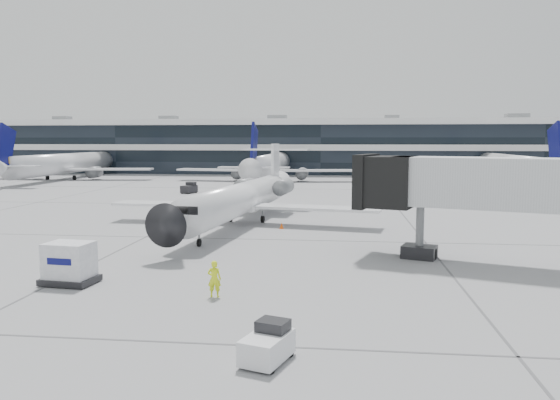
# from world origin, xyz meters

# --- Properties ---
(ground) EXTENTS (220.00, 220.00, 0.00)m
(ground) POSITION_xyz_m (0.00, 0.00, 0.00)
(ground) COLOR gray
(ground) RESTS_ON ground
(terminal) EXTENTS (170.00, 22.00, 10.00)m
(terminal) POSITION_xyz_m (0.00, 82.00, 5.00)
(terminal) COLOR black
(terminal) RESTS_ON ground
(bg_jet_left) EXTENTS (32.00, 40.00, 9.60)m
(bg_jet_left) POSITION_xyz_m (-45.00, 55.00, 0.00)
(bg_jet_left) COLOR white
(bg_jet_left) RESTS_ON ground
(bg_jet_center) EXTENTS (32.00, 40.00, 9.60)m
(bg_jet_center) POSITION_xyz_m (-8.00, 55.00, 0.00)
(bg_jet_center) COLOR white
(bg_jet_center) RESTS_ON ground
(bg_jet_right) EXTENTS (32.00, 40.00, 9.60)m
(bg_jet_right) POSITION_xyz_m (32.00, 55.00, 0.00)
(bg_jet_right) COLOR white
(bg_jet_right) RESTS_ON ground
(regional_jet) EXTENTS (23.10, 28.84, 6.66)m
(regional_jet) POSITION_xyz_m (-4.04, 6.83, 2.27)
(regional_jet) COLOR white
(regional_jet) RESTS_ON ground
(jet_bridge) EXTENTS (19.16, 9.49, 6.30)m
(jet_bridge) POSITION_xyz_m (15.59, -7.33, 4.59)
(jet_bridge) COLOR #A9ACAE
(jet_bridge) RESTS_ON ground
(ramp_worker) EXTENTS (0.62, 0.42, 1.68)m
(ramp_worker) POSITION_xyz_m (-1.48, -14.40, 0.84)
(ramp_worker) COLOR #E7FF1A
(ramp_worker) RESTS_ON ground
(baggage_tug) EXTENTS (1.72, 2.22, 1.25)m
(baggage_tug) POSITION_xyz_m (1.89, -21.24, 0.56)
(baggage_tug) COLOR white
(baggage_tug) RESTS_ON ground
(cargo_uld) EXTENTS (2.66, 2.09, 2.02)m
(cargo_uld) POSITION_xyz_m (-9.09, -12.97, 1.02)
(cargo_uld) COLOR black
(cargo_uld) RESTS_ON ground
(traffic_cone) EXTENTS (0.35, 0.35, 0.50)m
(traffic_cone) POSITION_xyz_m (-0.54, 4.83, 0.23)
(traffic_cone) COLOR #F4550C
(traffic_cone) RESTS_ON ground
(far_tug) EXTENTS (1.95, 2.56, 1.44)m
(far_tug) POSITION_xyz_m (-15.91, 32.36, 0.65)
(far_tug) COLOR black
(far_tug) RESTS_ON ground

